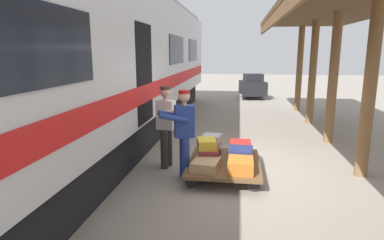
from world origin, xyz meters
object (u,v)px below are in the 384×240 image
object	(u,v)px
suitcase_navy_fabric	(240,155)
suitcase_gray_aluminum	(212,140)
baggage_tug	(253,87)
suitcase_brown_leather	(211,149)
porter_in_overalls	(183,131)
luggage_cart	(224,163)
suitcase_burgundy_valise	(208,154)
suitcase_tan_vintage	(206,165)
suitcase_yellow_case	(207,144)
porter_by_door	(167,124)
suitcase_orange_carryall	(241,165)
train_car	(75,68)
suitcase_red_plastic	(240,148)

from	to	relation	value
suitcase_navy_fabric	suitcase_gray_aluminum	size ratio (longest dim) A/B	1.26
suitcase_gray_aluminum	baggage_tug	xyz separation A→B (m)	(-1.26, -10.57, 0.06)
suitcase_brown_leather	porter_in_overalls	bearing A→B (deg)	60.40
luggage_cart	suitcase_gray_aluminum	size ratio (longest dim) A/B	4.72
suitcase_burgundy_valise	suitcase_tan_vintage	world-z (taller)	suitcase_burgundy_valise
luggage_cart	suitcase_yellow_case	bearing A→B (deg)	5.97
suitcase_navy_fabric	porter_by_door	distance (m)	1.63
suitcase_navy_fabric	porter_by_door	world-z (taller)	porter_by_door
suitcase_gray_aluminum	suitcase_tan_vintage	bearing A→B (deg)	88.90
luggage_cart	suitcase_yellow_case	distance (m)	0.53
suitcase_yellow_case	porter_in_overalls	size ratio (longest dim) A/B	0.27
luggage_cart	suitcase_burgundy_valise	bearing A→B (deg)	-0.00
suitcase_yellow_case	porter_in_overalls	xyz separation A→B (m)	(0.42, 0.26, 0.30)
suitcase_gray_aluminum	suitcase_burgundy_valise	bearing A→B (deg)	87.78
suitcase_navy_fabric	suitcase_yellow_case	distance (m)	0.70
suitcase_yellow_case	porter_by_door	bearing A→B (deg)	-20.40
suitcase_brown_leather	suitcase_orange_carryall	bearing A→B (deg)	122.01
suitcase_orange_carryall	suitcase_navy_fabric	size ratio (longest dim) A/B	1.26
suitcase_gray_aluminum	baggage_tug	distance (m)	10.65
suitcase_gray_aluminum	suitcase_yellow_case	size ratio (longest dim) A/B	0.83
suitcase_burgundy_valise	suitcase_yellow_case	xyz separation A→B (m)	(0.04, 0.04, 0.22)
suitcase_navy_fabric	baggage_tug	bearing A→B (deg)	-93.37
luggage_cart	baggage_tug	bearing A→B (deg)	-94.98
suitcase_yellow_case	suitcase_tan_vintage	bearing A→B (deg)	94.59
luggage_cart	porter_by_door	size ratio (longest dim) A/B	1.07
suitcase_yellow_case	suitcase_orange_carryall	bearing A→B (deg)	145.02
train_car	porter_by_door	distance (m)	2.26
train_car	porter_in_overalls	xyz separation A→B (m)	(-2.40, 0.63, -1.14)
luggage_cart	suitcase_tan_vintage	size ratio (longest dim) A/B	3.09
suitcase_gray_aluminum	porter_by_door	world-z (taller)	porter_by_door
suitcase_navy_fabric	baggage_tug	distance (m)	11.08
suitcase_brown_leather	suitcase_yellow_case	bearing A→B (deg)	86.03
train_car	suitcase_brown_leather	size ratio (longest dim) A/B	37.26
luggage_cart	suitcase_brown_leather	distance (m)	0.60
suitcase_orange_carryall	suitcase_navy_fabric	xyz separation A→B (m)	(0.00, -0.50, 0.03)
suitcase_yellow_case	porter_in_overalls	distance (m)	0.57
train_car	suitcase_gray_aluminum	size ratio (longest dim) A/B	52.71
suitcase_navy_fabric	suitcase_yellow_case	size ratio (longest dim) A/B	1.05
train_car	suitcase_tan_vintage	world-z (taller)	train_car
train_car	suitcase_yellow_case	size ratio (longest dim) A/B	43.77
train_car	suitcase_burgundy_valise	bearing A→B (deg)	173.28
train_car	porter_in_overalls	size ratio (longest dim) A/B	11.95
suitcase_orange_carryall	suitcase_gray_aluminum	bearing A→B (deg)	-58.53
suitcase_gray_aluminum	porter_by_door	size ratio (longest dim) A/B	0.23
suitcase_tan_vintage	baggage_tug	world-z (taller)	baggage_tug
suitcase_navy_fabric	baggage_tug	world-z (taller)	baggage_tug
suitcase_orange_carryall	suitcase_red_plastic	bearing A→B (deg)	-90.00
suitcase_burgundy_valise	suitcase_navy_fabric	bearing A→B (deg)	180.00
suitcase_navy_fabric	porter_by_door	bearing A→B (deg)	-10.50
luggage_cart	baggage_tug	world-z (taller)	baggage_tug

